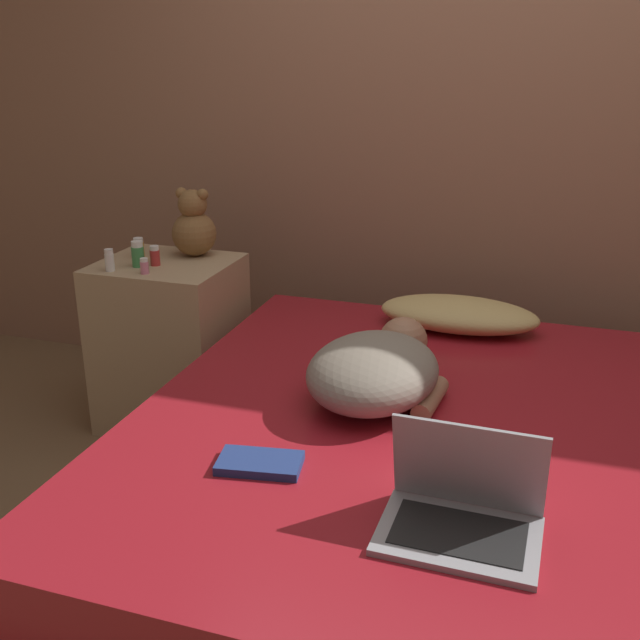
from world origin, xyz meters
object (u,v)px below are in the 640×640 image
teddy_bear (194,227)px  book (260,463)px  person_lying (377,369)px  laptop (462,509)px  bottle_pink (144,266)px  bottle_green (138,254)px  bottle_amber (139,248)px  pillow (459,314)px  bottle_white (110,260)px  bottle_red (155,256)px

teddy_bear → book: bearing=-56.6°
person_lying → laptop: (0.35, -0.60, -0.04)m
bottle_pink → teddy_bear: bearing=78.4°
laptop → teddy_bear: size_ratio=1.28×
bottle_green → laptop: bearing=-36.0°
person_lying → bottle_amber: 1.28m
bottle_amber → book: 1.44m
person_lying → teddy_bear: bearing=150.0°
pillow → person_lying: bearing=-102.9°
book → bottle_white: bearing=139.0°
laptop → bottle_white: size_ratio=4.12×
bottle_red → bottle_pink: bearing=-80.2°
bottle_pink → bottle_red: bearing=99.8°
bottle_pink → bottle_amber: bearing=125.7°
pillow → bottle_white: bottle_white is taller
teddy_bear → person_lying: bearing=-34.7°
bottle_pink → pillow: bearing=15.3°
person_lying → bottle_green: 1.18m
teddy_bear → bottle_pink: teddy_bear is taller
bottle_green → book: bottle_green is taller
bottle_white → book: size_ratio=0.37×
pillow → bottle_amber: 1.32m
book → bottle_red: bearing=131.0°
laptop → bottle_green: size_ratio=3.48×
person_lying → bottle_red: (-1.03, 0.47, 0.15)m
pillow → book: size_ratio=2.58×
bottle_pink → person_lying: bearing=-19.4°
person_lying → bottle_green: bearing=162.9°
teddy_bear → bottle_white: size_ratio=3.23×
bottle_pink → bottle_white: size_ratio=0.70×
teddy_bear → bottle_red: 0.22m
bottle_green → bottle_red: bearing=33.7°
teddy_bear → bottle_pink: 0.32m
bottle_amber → laptop: bearing=-37.7°
bottle_white → book: bottle_white is taller
bottle_green → bottle_red: 0.07m
bottle_green → bottle_white: (-0.07, -0.09, -0.01)m
bottle_red → bottle_white: bottle_white is taller
person_lying → bottle_pink: 1.08m
person_lying → bottle_white: (-1.15, 0.35, 0.15)m
bottle_red → book: bottle_red is taller
bottle_red → bottle_white: bearing=-135.5°
laptop → bottle_red: size_ratio=4.50×
book → bottle_green: bearing=133.9°
bottle_amber → bottle_green: bottle_green is taller
teddy_bear → bottle_green: (-0.14, -0.22, -0.07)m
bottle_green → bottle_pink: (0.07, -0.08, -0.02)m
bottle_white → laptop: bearing=-32.3°
teddy_bear → bottle_red: teddy_bear is taller
book → teddy_bear: bearing=123.4°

